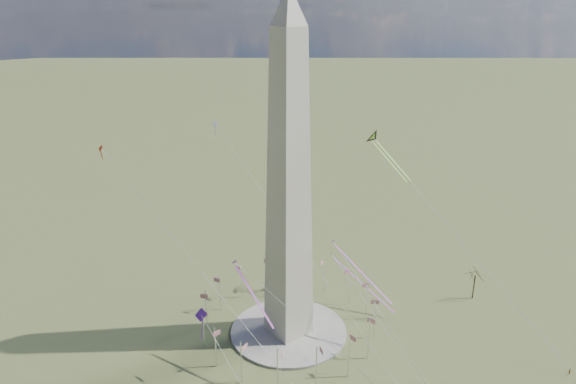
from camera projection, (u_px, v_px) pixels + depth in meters
ground at (289, 332)px, 159.69m from camera, size 2000.00×2000.00×0.00m
plaza at (289, 331)px, 159.56m from camera, size 36.00×36.00×0.80m
washington_monument at (289, 187)px, 143.30m from camera, size 15.56×15.56×100.00m
flagpole_ring at (289, 312)px, 157.21m from camera, size 54.40×54.40×13.00m
tree_near at (476, 274)px, 175.08m from camera, size 7.63×7.63×13.35m
person_east at (570, 371)px, 141.16m from camera, size 0.76×0.65×1.76m
kite_delta_black at (375, 140)px, 169.87m from camera, size 6.50×17.45×14.48m
kite_diamond_purple at (201, 318)px, 134.38m from camera, size 2.18×3.49×10.71m
kite_streamer_left at (353, 263)px, 152.75m from camera, size 5.90×21.28×14.78m
kite_streamer_mid at (248, 286)px, 138.42m from camera, size 1.73×18.49×12.71m
kite_streamer_right at (352, 274)px, 170.32m from camera, size 9.67×22.93×16.45m
kite_small_red at (101, 149)px, 144.61m from camera, size 1.21×1.88×4.17m
kite_small_white at (215, 125)px, 177.54m from camera, size 1.67×1.80×5.02m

